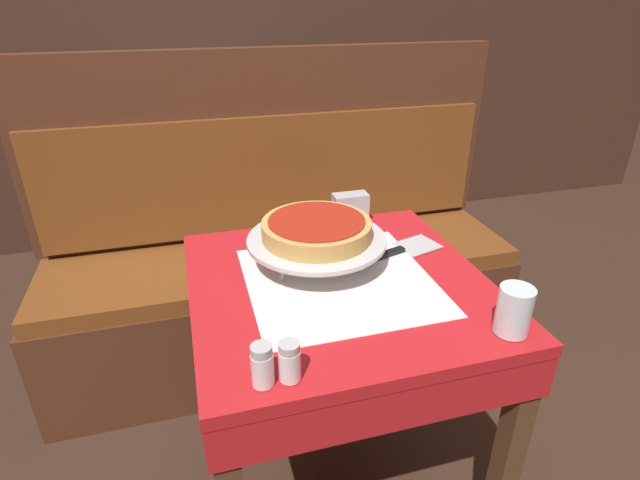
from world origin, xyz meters
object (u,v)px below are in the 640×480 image
object	(u,v)px
deep_dish_pizza	(317,229)
pepper_shaker	(290,361)
water_glass_near	(514,310)
salt_shaker	(262,365)
dining_table_rear	(217,153)
pizza_server	(394,252)
condiment_caddy	(225,124)
pizza_pan_stand	(317,241)
booth_bench	(281,278)
napkin_holder	(350,209)
dining_table_front	(339,316)

from	to	relation	value
deep_dish_pizza	pepper_shaker	xyz separation A→B (m)	(-0.15, -0.38, -0.06)
water_glass_near	salt_shaker	bearing A→B (deg)	-178.57
dining_table_rear	pepper_shaker	xyz separation A→B (m)	(-0.03, -1.78, 0.15)
pizza_server	dining_table_rear	bearing A→B (deg)	103.49
deep_dish_pizza	water_glass_near	xyz separation A→B (m)	(0.30, -0.37, -0.05)
condiment_caddy	deep_dish_pizza	bearing A→B (deg)	-86.86
deep_dish_pizza	pepper_shaker	bearing A→B (deg)	-111.96
pizza_pan_stand	pizza_server	size ratio (longest dim) A/B	1.16
dining_table_rear	water_glass_near	bearing A→B (deg)	-76.44
booth_bench	pizza_pan_stand	size ratio (longest dim) A/B	5.23
pizza_pan_stand	pizza_server	world-z (taller)	pizza_pan_stand
pizza_server	booth_bench	bearing A→B (deg)	105.81
booth_bench	water_glass_near	bearing A→B (deg)	-74.90
pizza_server	napkin_holder	distance (m)	0.22
pizza_pan_stand	napkin_holder	bearing A→B (deg)	53.05
booth_bench	salt_shaker	world-z (taller)	booth_bench
pizza_server	water_glass_near	world-z (taller)	water_glass_near
dining_table_front	napkin_holder	bearing A→B (deg)	66.88
dining_table_rear	condiment_caddy	size ratio (longest dim) A/B	4.71
deep_dish_pizza	dining_table_rear	bearing A→B (deg)	95.19
dining_table_front	pizza_server	xyz separation A→B (m)	(0.18, 0.09, 0.11)
dining_table_front	deep_dish_pizza	xyz separation A→B (m)	(-0.03, 0.09, 0.20)
dining_table_front	dining_table_rear	size ratio (longest dim) A/B	1.01
dining_table_rear	pepper_shaker	bearing A→B (deg)	-90.85
condiment_caddy	salt_shaker	bearing A→B (deg)	-94.02
pizza_server	water_glass_near	bearing A→B (deg)	-76.16
dining_table_front	condiment_caddy	xyz separation A→B (m)	(-0.11, 1.48, 0.13)
booth_bench	napkin_holder	bearing A→B (deg)	-73.01
dining_table_rear	napkin_holder	world-z (taller)	napkin_holder
pizza_pan_stand	dining_table_front	bearing A→B (deg)	-70.98
pizza_pan_stand	pizza_server	bearing A→B (deg)	-0.09
booth_bench	pizza_server	distance (m)	0.78
dining_table_front	dining_table_rear	world-z (taller)	dining_table_front
dining_table_rear	water_glass_near	distance (m)	1.82
dining_table_front	water_glass_near	size ratio (longest dim) A/B	7.58
booth_bench	pepper_shaker	xyz separation A→B (m)	(-0.18, -1.02, 0.45)
deep_dish_pizza	pizza_server	bearing A→B (deg)	-0.09
salt_shaker	pepper_shaker	size ratio (longest dim) A/B	1.06
water_glass_near	napkin_holder	bearing A→B (deg)	103.67
pizza_pan_stand	condiment_caddy	world-z (taller)	condiment_caddy
salt_shaker	napkin_holder	distance (m)	0.69
pizza_pan_stand	condiment_caddy	bearing A→B (deg)	93.14
napkin_holder	pepper_shaker	bearing A→B (deg)	-117.82
deep_dish_pizza	water_glass_near	distance (m)	0.48
deep_dish_pizza	condiment_caddy	xyz separation A→B (m)	(-0.08, 1.39, -0.06)
water_glass_near	napkin_holder	world-z (taller)	water_glass_near
water_glass_near	condiment_caddy	distance (m)	1.80
deep_dish_pizza	salt_shaker	world-z (taller)	deep_dish_pizza
pepper_shaker	pizza_pan_stand	bearing A→B (deg)	68.04
pizza_server	condiment_caddy	world-z (taller)	condiment_caddy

